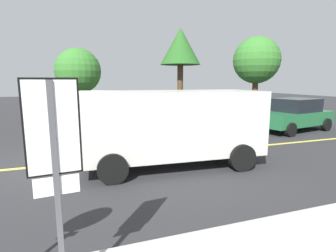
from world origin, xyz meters
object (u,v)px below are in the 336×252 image
(white_van, at_px, (170,123))
(car_green_behind_van, at_px, (294,115))
(tree_left_verge, at_px, (257,61))
(tree_centre_verge, at_px, (78,71))
(tree_right_verge, at_px, (180,48))
(speed_limit_sign, at_px, (54,153))

(white_van, xyz_separation_m, car_green_behind_van, (7.78, 3.29, -0.46))
(tree_left_verge, height_order, tree_centre_verge, tree_left_verge)
(car_green_behind_van, height_order, tree_right_verge, tree_right_verge)
(speed_limit_sign, distance_m, tree_centre_verge, 13.85)
(speed_limit_sign, relative_size, tree_left_verge, 0.49)
(car_green_behind_van, height_order, tree_centre_verge, tree_centre_verge)
(car_green_behind_van, xyz_separation_m, tree_centre_verge, (-10.14, 6.17, 2.22))
(speed_limit_sign, distance_m, tree_left_verge, 15.78)
(car_green_behind_van, height_order, tree_left_verge, tree_left_verge)
(white_van, distance_m, car_green_behind_van, 8.46)
(car_green_behind_van, bearing_deg, speed_limit_sign, -144.21)
(white_van, relative_size, tree_centre_verge, 1.21)
(white_van, bearing_deg, tree_centre_verge, 104.02)
(speed_limit_sign, relative_size, tree_centre_verge, 0.58)
(white_van, xyz_separation_m, tree_left_verge, (8.11, 6.91, 2.45))
(speed_limit_sign, bearing_deg, tree_centre_verge, 88.23)
(car_green_behind_van, xyz_separation_m, tree_right_verge, (-4.28, 4.75, 3.62))
(speed_limit_sign, height_order, white_van, speed_limit_sign)
(white_van, bearing_deg, speed_limit_sign, -122.77)
(tree_left_verge, distance_m, tree_centre_verge, 10.80)
(white_van, relative_size, tree_right_verge, 0.95)
(white_van, distance_m, tree_right_verge, 9.32)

